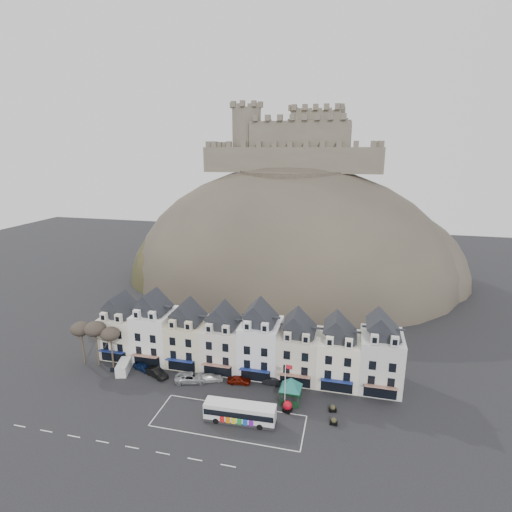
{
  "coord_description": "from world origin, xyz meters",
  "views": [
    {
      "loc": [
        17.75,
        -46.6,
        38.72
      ],
      "look_at": [
        0.55,
        24.0,
        19.04
      ],
      "focal_mm": 28.0,
      "sensor_mm": 36.0,
      "label": 1
    }
  ],
  "objects": [
    {
      "name": "tree_left_far",
      "position": [
        -29.0,
        10.5,
        6.9
      ],
      "size": [
        3.61,
        3.61,
        8.24
      ],
      "color": "#3D3227",
      "rests_on": "ground"
    },
    {
      "name": "car_maroon",
      "position": [
        0.8,
        10.85,
        0.68
      ],
      "size": [
        4.14,
        2.1,
        1.35
      ],
      "primitive_type": "imported",
      "rotation": [
        0.0,
        0.0,
        1.7
      ],
      "color": "#580E05",
      "rests_on": "ground"
    },
    {
      "name": "planter_east",
      "position": [
        16.69,
        7.0,
        0.55
      ],
      "size": [
        1.23,
        0.8,
        1.14
      ],
      "rotation": [
        0.0,
        0.0,
        0.22
      ],
      "color": "black",
      "rests_on": "ground"
    },
    {
      "name": "flagpole",
      "position": [
        9.53,
        6.2,
        4.42
      ],
      "size": [
        1.11,
        0.22,
        7.74
      ],
      "rotation": [
        0.0,
        0.0,
        -0.14
      ],
      "color": "silver",
      "rests_on": "ground"
    },
    {
      "name": "car_charcoal",
      "position": [
        6.72,
        12.0,
        0.66
      ],
      "size": [
        4.03,
        1.5,
        1.32
      ],
      "primitive_type": "imported",
      "rotation": [
        0.0,
        0.0,
        1.6
      ],
      "color": "black",
      "rests_on": "ground"
    },
    {
      "name": "white_van",
      "position": [
        -20.23,
        9.5,
        0.98
      ],
      "size": [
        2.95,
        4.6,
        1.94
      ],
      "rotation": [
        0.0,
        0.0,
        0.28
      ],
      "color": "silver",
      "rests_on": "ground"
    },
    {
      "name": "car_navy",
      "position": [
        -17.32,
        10.87,
        0.66
      ],
      "size": [
        4.19,
        2.79,
        1.32
      ],
      "primitive_type": "imported",
      "rotation": [
        0.0,
        0.0,
        1.23
      ],
      "color": "#0D1C42",
      "rests_on": "ground"
    },
    {
      "name": "coach_bay_markings",
      "position": [
        2.0,
        1.25,
        0.0
      ],
      "size": [
        22.0,
        7.5,
        0.01
      ],
      "primitive_type": "cube",
      "color": "silver",
      "rests_on": "ground"
    },
    {
      "name": "bus_shelter",
      "position": [
        10.08,
        7.91,
        3.31
      ],
      "size": [
        6.71,
        6.71,
        4.26
      ],
      "rotation": [
        0.0,
        0.0,
        -0.01
      ],
      "color": "black",
      "rests_on": "ground"
    },
    {
      "name": "tree_left_near",
      "position": [
        -23.0,
        10.5,
        6.55
      ],
      "size": [
        3.43,
        3.43,
        7.84
      ],
      "color": "#3D3227",
      "rests_on": "ground"
    },
    {
      "name": "car_black",
      "position": [
        -13.81,
        9.5,
        0.76
      ],
      "size": [
        4.86,
        3.41,
        1.52
      ],
      "primitive_type": "imported",
      "rotation": [
        0.0,
        0.0,
        1.13
      ],
      "color": "black",
      "rests_on": "ground"
    },
    {
      "name": "red_buoy",
      "position": [
        10.0,
        5.43,
        0.9
      ],
      "size": [
        1.46,
        1.46,
        1.77
      ],
      "rotation": [
        0.0,
        0.0,
        -0.27
      ],
      "color": "black",
      "rests_on": "ground"
    },
    {
      "name": "car_white",
      "position": [
        -4.16,
        10.45,
        0.62
      ],
      "size": [
        4.59,
        3.19,
        1.23
      ],
      "primitive_type": "imported",
      "rotation": [
        0.0,
        0.0,
        1.95
      ],
      "color": "silver",
      "rests_on": "ground"
    },
    {
      "name": "townhouse_terrace",
      "position": [
        0.15,
        15.97,
        5.3
      ],
      "size": [
        54.4,
        9.35,
        11.8
      ],
      "color": "silver",
      "rests_on": "ground"
    },
    {
      "name": "castle",
      "position": [
        0.51,
        75.93,
        40.19
      ],
      "size": [
        50.2,
        22.2,
        22.0
      ],
      "color": "#5F5648",
      "rests_on": "ground"
    },
    {
      "name": "planter_west",
      "position": [
        17.0,
        4.03,
        0.54
      ],
      "size": [
        1.14,
        0.79,
        1.12
      ],
      "rotation": [
        0.0,
        0.0,
        -0.02
      ],
      "color": "black",
      "rests_on": "ground"
    },
    {
      "name": "car_silver",
      "position": [
        -7.28,
        9.5,
        0.79
      ],
      "size": [
        6.06,
        3.99,
        1.57
      ],
      "primitive_type": "imported",
      "rotation": [
        0.0,
        0.0,
        1.84
      ],
      "color": "#9A9DA1",
      "rests_on": "ground"
    },
    {
      "name": "ground",
      "position": [
        0.0,
        0.0,
        0.0
      ],
      "size": [
        300.0,
        300.0,
        0.0
      ],
      "primitive_type": "plane",
      "color": "black",
      "rests_on": "ground"
    },
    {
      "name": "castle_hill",
      "position": [
        1.25,
        68.95,
        0.11
      ],
      "size": [
        100.0,
        76.0,
        68.0
      ],
      "color": "#3C352E",
      "rests_on": "ground"
    },
    {
      "name": "tree_left_mid",
      "position": [
        -26.0,
        10.5,
        7.24
      ],
      "size": [
        3.78,
        3.78,
        8.64
      ],
      "color": "#3D3227",
      "rests_on": "ground"
    },
    {
      "name": "bus",
      "position": [
        3.64,
        1.46,
        1.64
      ],
      "size": [
        10.57,
        2.85,
        2.96
      ],
      "rotation": [
        0.0,
        0.0,
        0.04
      ],
      "color": "#262628",
      "rests_on": "ground"
    }
  ]
}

